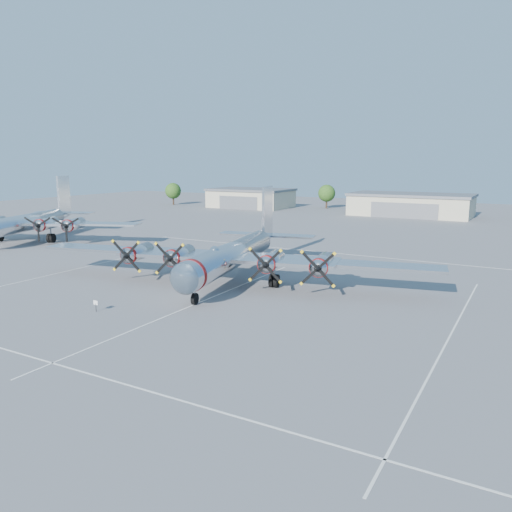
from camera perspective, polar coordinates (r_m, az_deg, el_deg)
The scene contains 9 objects.
ground at distance 51.82m, azimuth -2.88°, elevation -3.85°, with size 260.00×260.00×0.00m, color #5C5C5F.
parking_lines at distance 50.40m, azimuth -3.95°, elevation -4.28°, with size 60.00×50.08×0.01m.
hangar_west at distance 143.95m, azimuth -0.60°, elevation 6.65°, with size 22.60×14.60×5.40m.
hangar_center at distance 127.59m, azimuth 17.27°, elevation 5.64°, with size 28.60×14.60×5.40m.
tree_far_west at distance 154.74m, azimuth -9.46°, elevation 7.35°, with size 4.80×4.80×6.64m.
tree_west at distance 142.41m, azimuth 8.08°, elevation 7.11°, with size 4.80×4.80×6.64m.
main_bomber_b29 at distance 56.05m, azimuth -2.51°, elevation -2.72°, with size 44.36×30.34×9.81m, color silver, non-canonical shape.
bomber_west at distance 91.91m, azimuth -24.31°, elevation 1.64°, with size 39.48×27.96×10.43m, color silver, non-canonical shape.
info_placard at distance 46.32m, azimuth -17.85°, elevation -5.23°, with size 0.54×0.06×1.02m.
Camera 1 is at (26.88, -42.33, 13.08)m, focal length 35.00 mm.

